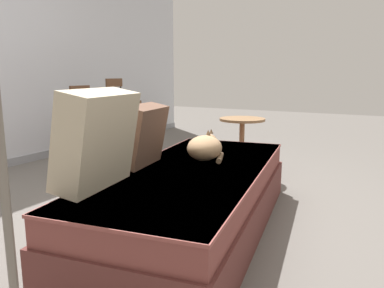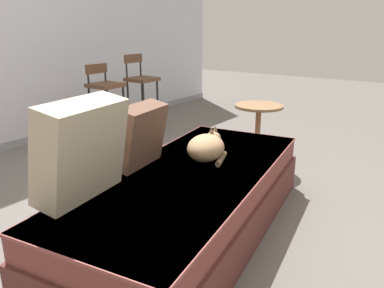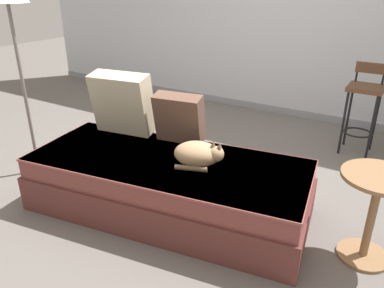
{
  "view_description": "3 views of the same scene",
  "coord_description": "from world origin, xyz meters",
  "px_view_note": "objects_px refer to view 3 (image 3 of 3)",
  "views": [
    {
      "loc": [
        -2.03,
        -1.49,
        1.01
      ],
      "look_at": [
        0.15,
        -0.3,
        0.54
      ],
      "focal_mm": 35.0,
      "sensor_mm": 36.0,
      "label": 1
    },
    {
      "loc": [
        -1.73,
        -1.63,
        1.27
      ],
      "look_at": [
        0.15,
        -0.3,
        0.54
      ],
      "focal_mm": 35.0,
      "sensor_mm": 36.0,
      "label": 2
    },
    {
      "loc": [
        1.42,
        -2.37,
        1.62
      ],
      "look_at": [
        0.15,
        -0.3,
        0.54
      ],
      "focal_mm": 35.0,
      "sensor_mm": 36.0,
      "label": 3
    }
  ],
  "objects_px": {
    "bar_stool_near_window": "(364,100)",
    "couch": "(168,185)",
    "side_table": "(374,205)",
    "cat": "(199,154)",
    "floor_lamp": "(9,8)",
    "throw_pillow_corner": "(123,103)",
    "throw_pillow_middle": "(179,118)"
  },
  "relations": [
    {
      "from": "bar_stool_near_window",
      "to": "couch",
      "type": "bearing_deg",
      "value": -118.56
    },
    {
      "from": "couch",
      "to": "side_table",
      "type": "distance_m",
      "value": 1.38
    },
    {
      "from": "cat",
      "to": "floor_lamp",
      "type": "height_order",
      "value": "floor_lamp"
    },
    {
      "from": "floor_lamp",
      "to": "couch",
      "type": "bearing_deg",
      "value": 4.5
    },
    {
      "from": "throw_pillow_corner",
      "to": "cat",
      "type": "bearing_deg",
      "value": -13.37
    },
    {
      "from": "throw_pillow_corner",
      "to": "throw_pillow_middle",
      "type": "bearing_deg",
      "value": 8.66
    },
    {
      "from": "throw_pillow_middle",
      "to": "floor_lamp",
      "type": "bearing_deg",
      "value": -161.39
    },
    {
      "from": "throw_pillow_middle",
      "to": "cat",
      "type": "bearing_deg",
      "value": -39.34
    },
    {
      "from": "throw_pillow_middle",
      "to": "side_table",
      "type": "relative_size",
      "value": 0.69
    },
    {
      "from": "throw_pillow_middle",
      "to": "floor_lamp",
      "type": "xyz_separation_m",
      "value": [
        -1.27,
        -0.43,
        0.78
      ]
    },
    {
      "from": "couch",
      "to": "throw_pillow_corner",
      "type": "height_order",
      "value": "throw_pillow_corner"
    },
    {
      "from": "throw_pillow_corner",
      "to": "floor_lamp",
      "type": "distance_m",
      "value": 1.11
    },
    {
      "from": "couch",
      "to": "throw_pillow_middle",
      "type": "relative_size",
      "value": 5.29
    },
    {
      "from": "bar_stool_near_window",
      "to": "floor_lamp",
      "type": "height_order",
      "value": "floor_lamp"
    },
    {
      "from": "couch",
      "to": "bar_stool_near_window",
      "type": "distance_m",
      "value": 2.16
    },
    {
      "from": "throw_pillow_corner",
      "to": "couch",
      "type": "bearing_deg",
      "value": -21.87
    },
    {
      "from": "couch",
      "to": "floor_lamp",
      "type": "relative_size",
      "value": 1.29
    },
    {
      "from": "couch",
      "to": "side_table",
      "type": "bearing_deg",
      "value": 8.66
    },
    {
      "from": "couch",
      "to": "cat",
      "type": "height_order",
      "value": "cat"
    },
    {
      "from": "throw_pillow_middle",
      "to": "bar_stool_near_window",
      "type": "bearing_deg",
      "value": 54.2
    },
    {
      "from": "throw_pillow_corner",
      "to": "side_table",
      "type": "bearing_deg",
      "value": -1.07
    },
    {
      "from": "throw_pillow_middle",
      "to": "cat",
      "type": "relative_size",
      "value": 1.06
    },
    {
      "from": "couch",
      "to": "side_table",
      "type": "xyz_separation_m",
      "value": [
        1.36,
        0.21,
        0.17
      ]
    },
    {
      "from": "throw_pillow_corner",
      "to": "cat",
      "type": "distance_m",
      "value": 0.88
    },
    {
      "from": "bar_stool_near_window",
      "to": "cat",
      "type": "bearing_deg",
      "value": -113.11
    },
    {
      "from": "throw_pillow_corner",
      "to": "bar_stool_near_window",
      "type": "relative_size",
      "value": 0.6
    },
    {
      "from": "throw_pillow_corner",
      "to": "bar_stool_near_window",
      "type": "height_order",
      "value": "throw_pillow_corner"
    },
    {
      "from": "side_table",
      "to": "floor_lamp",
      "type": "distance_m",
      "value": 2.93
    },
    {
      "from": "floor_lamp",
      "to": "side_table",
      "type": "bearing_deg",
      "value": 6.58
    },
    {
      "from": "throw_pillow_corner",
      "to": "bar_stool_near_window",
      "type": "distance_m",
      "value": 2.3
    },
    {
      "from": "throw_pillow_corner",
      "to": "throw_pillow_middle",
      "type": "xyz_separation_m",
      "value": [
        0.51,
        0.08,
        -0.06
      ]
    },
    {
      "from": "couch",
      "to": "bar_stool_near_window",
      "type": "relative_size",
      "value": 2.44
    }
  ]
}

